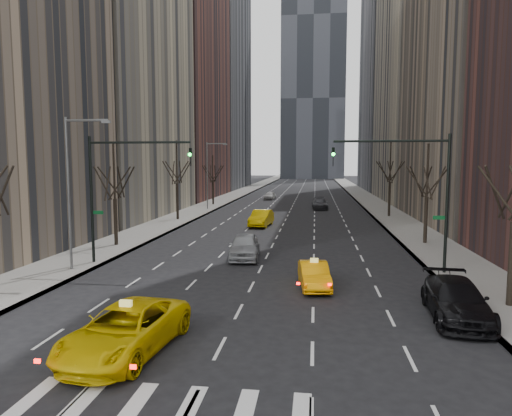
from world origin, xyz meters
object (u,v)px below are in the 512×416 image
(taxi_sedan, at_px, (314,275))
(silver_sedan_ahead, at_px, (245,246))
(parked_suv_black, at_px, (456,300))
(taxi_suv, at_px, (126,330))

(taxi_sedan, distance_m, silver_sedan_ahead, 8.16)
(parked_suv_black, bearing_deg, taxi_sedan, 149.77)
(taxi_sedan, height_order, parked_suv_black, parked_suv_black)
(taxi_sedan, height_order, silver_sedan_ahead, silver_sedan_ahead)
(taxi_suv, xyz_separation_m, parked_suv_black, (12.34, 5.06, -0.01))
(taxi_sedan, bearing_deg, parked_suv_black, -40.91)
(taxi_suv, distance_m, silver_sedan_ahead, 15.82)
(silver_sedan_ahead, relative_size, parked_suv_black, 0.90)
(silver_sedan_ahead, bearing_deg, taxi_sedan, -60.17)
(silver_sedan_ahead, xyz_separation_m, parked_suv_black, (10.64, -10.67, -0.04))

